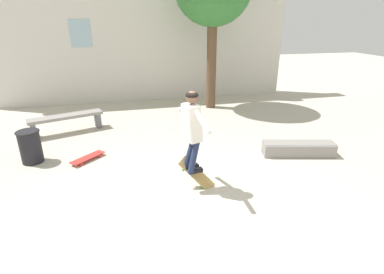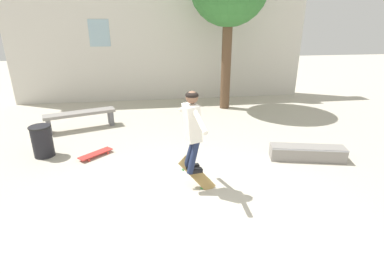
% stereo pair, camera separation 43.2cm
% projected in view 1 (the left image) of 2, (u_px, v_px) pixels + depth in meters
% --- Properties ---
extents(ground_plane, '(40.00, 40.00, 0.00)m').
position_uv_depth(ground_plane, '(194.00, 211.00, 4.88)').
color(ground_plane, beige).
extents(building_backdrop, '(11.24, 0.52, 5.56)m').
position_uv_depth(building_backdrop, '(146.00, 38.00, 10.80)').
color(building_backdrop, beige).
rests_on(building_backdrop, ground_plane).
extents(park_bench, '(1.93, 0.97, 0.49)m').
position_uv_depth(park_bench, '(66.00, 120.00, 8.11)').
color(park_bench, gray).
rests_on(park_bench, ground_plane).
extents(skate_ledge, '(1.65, 0.76, 0.31)m').
position_uv_depth(skate_ledge, '(298.00, 149.00, 6.82)').
color(skate_ledge, gray).
rests_on(skate_ledge, ground_plane).
extents(trash_bin, '(0.48, 0.48, 0.72)m').
position_uv_depth(trash_bin, '(30.00, 146.00, 6.41)').
color(trash_bin, black).
rests_on(trash_bin, ground_plane).
extents(skater, '(0.35, 1.32, 1.46)m').
position_uv_depth(skater, '(192.00, 126.00, 5.09)').
color(skater, silver).
extents(skateboard_flipping, '(0.69, 0.33, 0.69)m').
position_uv_depth(skateboard_flipping, '(197.00, 174.00, 5.48)').
color(skateboard_flipping, '#AD894C').
extents(skateboard_resting, '(0.73, 0.70, 0.08)m').
position_uv_depth(skateboard_resting, '(88.00, 157.00, 6.60)').
color(skateboard_resting, red).
rests_on(skateboard_resting, ground_plane).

